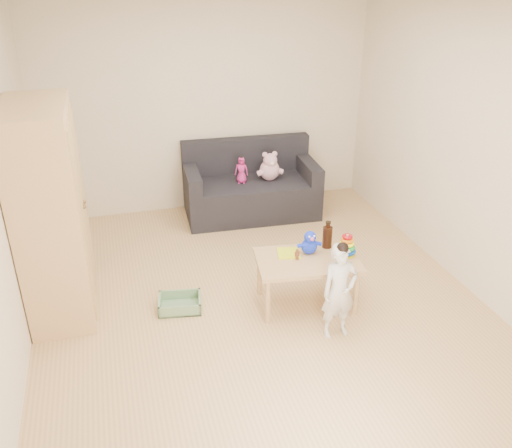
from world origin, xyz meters
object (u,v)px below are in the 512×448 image
object	(u,v)px
wardrobe	(50,214)
toddler	(339,292)
sofa	(251,197)
play_table	(306,282)

from	to	relation	value
wardrobe	toddler	size ratio (longest dim) A/B	2.25
sofa	play_table	xyz separation A→B (m)	(-0.03, -2.02, 0.01)
sofa	play_table	distance (m)	2.02
wardrobe	play_table	distance (m)	2.31
wardrobe	sofa	xyz separation A→B (m)	(2.16, 1.44, -0.71)
toddler	play_table	bearing A→B (deg)	98.46
sofa	toddler	world-z (taller)	toddler
play_table	toddler	size ratio (longest dim) A/B	1.09
sofa	play_table	world-z (taller)	play_table
play_table	toddler	xyz separation A→B (m)	(0.10, -0.48, 0.18)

